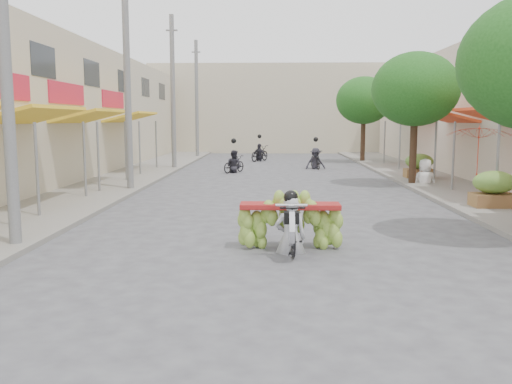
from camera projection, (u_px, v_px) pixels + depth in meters
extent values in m
plane|color=#56565B|center=(284.00, 299.00, 7.90)|extent=(120.00, 120.00, 0.00)
cube|color=gray|center=(112.00, 180.00, 22.96)|extent=(4.00, 60.00, 0.12)
cube|color=gray|center=(444.00, 182.00, 22.55)|extent=(4.00, 60.00, 0.12)
cylinder|color=slate|center=(11.00, 177.00, 12.68)|extent=(0.08, 0.08, 2.55)
cube|color=yellow|center=(33.00, 115.00, 15.68)|extent=(1.77, 4.00, 0.53)
cylinder|color=slate|center=(37.00, 171.00, 14.06)|extent=(0.08, 0.08, 2.55)
cylinder|color=slate|center=(85.00, 161.00, 17.63)|extent=(0.08, 0.08, 2.55)
cube|color=red|center=(1.00, 85.00, 15.59)|extent=(0.10, 3.50, 0.80)
cube|color=yellow|center=(91.00, 116.00, 20.63)|extent=(1.77, 4.00, 0.53)
cylinder|color=slate|center=(98.00, 158.00, 19.02)|extent=(0.08, 0.08, 2.55)
cylinder|color=slate|center=(126.00, 152.00, 22.58)|extent=(0.08, 0.08, 2.55)
cube|color=red|center=(67.00, 94.00, 20.54)|extent=(0.10, 3.50, 0.80)
cube|color=yellow|center=(131.00, 117.00, 26.58)|extent=(1.77, 4.00, 0.53)
cylinder|color=slate|center=(140.00, 149.00, 24.96)|extent=(0.08, 0.08, 2.55)
cylinder|color=slate|center=(156.00, 145.00, 28.53)|extent=(0.08, 0.08, 2.55)
cube|color=red|center=(113.00, 100.00, 26.49)|extent=(0.10, 3.50, 0.80)
cube|color=#1E2328|center=(43.00, 61.00, 18.43)|extent=(0.08, 2.00, 1.10)
cube|color=#1E2328|center=(91.00, 73.00, 23.39)|extent=(0.08, 2.00, 1.10)
cube|color=#1E2328|center=(123.00, 82.00, 28.34)|extent=(0.08, 2.00, 1.10)
cube|color=#1E2328|center=(145.00, 87.00, 33.29)|extent=(0.08, 2.00, 1.10)
cube|color=#1E2328|center=(162.00, 92.00, 38.25)|extent=(0.08, 2.00, 1.10)
cube|color=red|center=(501.00, 115.00, 17.24)|extent=(1.77, 4.20, 0.53)
cylinder|color=slate|center=(497.00, 166.00, 15.57)|extent=(0.08, 0.08, 2.55)
cylinder|color=slate|center=(453.00, 157.00, 19.34)|extent=(0.08, 0.08, 2.55)
cube|color=red|center=(443.00, 117.00, 23.18)|extent=(1.77, 4.20, 0.53)
cylinder|color=slate|center=(435.00, 154.00, 21.52)|extent=(0.08, 0.08, 2.55)
cylinder|color=slate|center=(411.00, 149.00, 25.28)|extent=(0.08, 0.08, 2.55)
cube|color=red|center=(408.00, 117.00, 29.13)|extent=(1.77, 4.20, 0.53)
cylinder|color=slate|center=(400.00, 146.00, 27.46)|extent=(0.08, 0.08, 2.55)
cylinder|color=slate|center=(384.00, 143.00, 31.23)|extent=(0.08, 0.08, 2.55)
cube|color=beige|center=(275.00, 109.00, 45.09)|extent=(20.00, 6.00, 7.00)
cylinder|color=slate|center=(4.00, 47.00, 10.51)|extent=(0.24, 0.24, 8.00)
cylinder|color=slate|center=(127.00, 81.00, 19.42)|extent=(0.24, 0.24, 8.00)
cylinder|color=slate|center=(173.00, 93.00, 28.34)|extent=(0.24, 0.24, 8.00)
cube|color=slate|center=(172.00, 30.00, 27.92)|extent=(0.60, 0.08, 0.08)
cylinder|color=slate|center=(197.00, 100.00, 37.26)|extent=(0.24, 0.24, 8.00)
cube|color=slate|center=(196.00, 52.00, 36.84)|extent=(0.60, 0.08, 0.08)
cylinder|color=#3A2719|center=(413.00, 146.00, 21.40)|extent=(0.28, 0.28, 3.20)
ellipsoid|color=#215D1B|center=(415.00, 89.00, 21.11)|extent=(3.40, 3.40, 2.90)
cylinder|color=#3A2719|center=(363.00, 137.00, 33.29)|extent=(0.28, 0.28, 3.20)
ellipsoid|color=#215D1B|center=(364.00, 100.00, 33.00)|extent=(3.40, 3.40, 2.90)
cube|color=brown|center=(493.00, 198.00, 15.60)|extent=(1.20, 0.80, 0.50)
ellipsoid|color=olive|center=(495.00, 178.00, 15.52)|extent=(1.20, 0.88, 0.66)
cube|color=brown|center=(419.00, 172.00, 23.52)|extent=(1.20, 0.80, 0.50)
ellipsoid|color=olive|center=(419.00, 158.00, 23.45)|extent=(1.20, 0.88, 0.66)
imported|color=black|center=(290.00, 227.00, 10.64)|extent=(0.61, 1.78, 1.03)
cylinder|color=silver|center=(292.00, 228.00, 9.99)|extent=(0.10, 0.66, 0.66)
cube|color=black|center=(292.00, 218.00, 10.06)|extent=(0.28, 0.22, 0.22)
cylinder|color=silver|center=(291.00, 205.00, 10.13)|extent=(0.60, 0.05, 0.05)
cube|color=maroon|center=(290.00, 206.00, 10.94)|extent=(2.01, 0.55, 0.10)
imported|color=silver|center=(291.00, 196.00, 10.51)|extent=(0.61, 0.45, 1.69)
sphere|color=black|center=(291.00, 154.00, 10.37)|extent=(0.28, 0.28, 0.28)
imported|color=#B32D17|center=(480.00, 125.00, 15.93)|extent=(2.18, 2.18, 1.74)
imported|color=white|center=(426.00, 159.00, 21.43)|extent=(0.97, 0.60, 1.93)
imported|color=black|center=(234.00, 164.00, 26.94)|extent=(1.27, 1.57, 0.84)
imported|color=#2B2932|center=(234.00, 150.00, 26.84)|extent=(0.93, 0.83, 1.65)
sphere|color=black|center=(234.00, 141.00, 26.78)|extent=(0.26, 0.26, 0.26)
imported|color=black|center=(316.00, 159.00, 28.98)|extent=(0.86, 1.87, 1.06)
imported|color=#2B2932|center=(316.00, 148.00, 28.91)|extent=(1.15, 0.75, 1.65)
sphere|color=black|center=(316.00, 139.00, 28.85)|extent=(0.26, 0.26, 0.26)
imported|color=black|center=(259.00, 153.00, 34.42)|extent=(1.46, 1.87, 1.00)
imported|color=#2B2932|center=(259.00, 144.00, 34.33)|extent=(1.11, 0.96, 1.65)
sphere|color=black|center=(259.00, 136.00, 34.27)|extent=(0.26, 0.26, 0.26)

